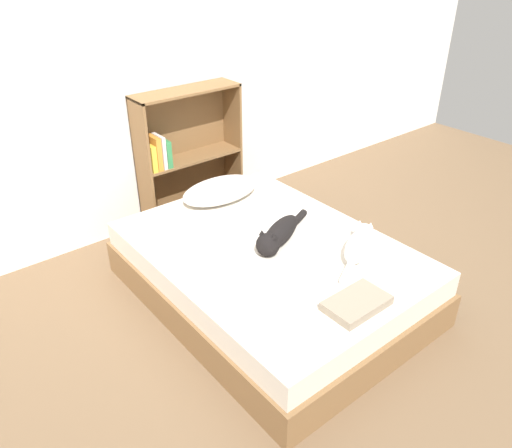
% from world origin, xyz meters
% --- Properties ---
extents(ground_plane, '(8.00, 8.00, 0.00)m').
position_xyz_m(ground_plane, '(0.00, 0.00, 0.00)').
color(ground_plane, brown).
extents(wall_back, '(8.00, 0.06, 2.50)m').
position_xyz_m(wall_back, '(0.00, 1.41, 1.25)').
color(wall_back, white).
rests_on(wall_back, ground_plane).
extents(bed, '(1.41, 1.91, 0.40)m').
position_xyz_m(bed, '(0.00, 0.00, 0.20)').
color(bed, brown).
rests_on(bed, ground_plane).
extents(pillow, '(0.62, 0.36, 0.14)m').
position_xyz_m(pillow, '(0.14, 0.74, 0.46)').
color(pillow, white).
rests_on(pillow, bed).
extents(cat_light, '(0.52, 0.34, 0.15)m').
position_xyz_m(cat_light, '(0.38, -0.40, 0.46)').
color(cat_light, white).
rests_on(cat_light, bed).
extents(cat_dark, '(0.61, 0.32, 0.17)m').
position_xyz_m(cat_dark, '(0.06, -0.01, 0.46)').
color(cat_dark, black).
rests_on(cat_dark, bed).
extents(bookshelf, '(0.87, 0.26, 1.10)m').
position_xyz_m(bookshelf, '(0.17, 1.28, 0.57)').
color(bookshelf, brown).
rests_on(bookshelf, ground_plane).
extents(blanket_fold, '(0.35, 0.22, 0.05)m').
position_xyz_m(blanket_fold, '(-0.03, -0.74, 0.42)').
color(blanket_fold, gray).
rests_on(blanket_fold, bed).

